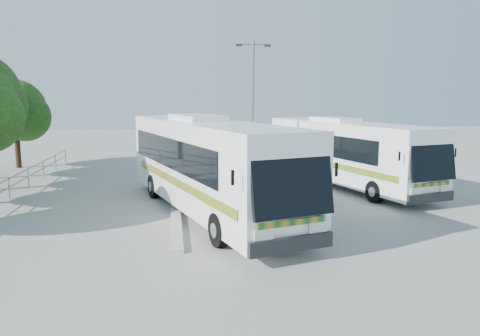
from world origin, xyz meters
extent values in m
plane|color=gray|center=(0.00, 0.00, 0.00)|extent=(100.00, 100.00, 0.00)
cube|color=#B2B2AD|center=(-2.30, 2.00, 0.07)|extent=(0.40, 16.00, 0.15)
cylinder|color=gray|center=(-10.00, 4.00, 0.95)|extent=(0.06, 22.00, 0.06)
cylinder|color=gray|center=(-10.00, 4.00, 0.55)|extent=(0.06, 22.00, 0.06)
cylinder|color=gray|center=(-10.00, 14.00, 0.50)|extent=(0.06, 0.06, 1.00)
cylinder|color=#382314|center=(-12.70, 13.30, 1.39)|extent=(0.36, 0.36, 2.77)
sphere|color=#1D3A10|center=(-12.70, 13.30, 3.91)|extent=(4.03, 4.03, 4.03)
sphere|color=#1D3A10|center=(-11.94, 12.80, 3.46)|extent=(3.28, 3.28, 3.28)
sphere|color=#1D3A10|center=(-13.33, 13.93, 4.41)|extent=(3.02, 3.02, 3.02)
cube|color=white|center=(-1.00, -0.93, 2.09)|extent=(6.48, 13.58, 3.39)
cube|color=black|center=(0.92, -7.36, 2.50)|extent=(2.60, 1.22, 2.16)
cube|color=black|center=(-2.54, -0.70, 2.50)|extent=(3.11, 10.25, 1.22)
cube|color=black|center=(0.16, 0.11, 2.50)|extent=(3.11, 10.25, 1.22)
cube|color=#0D5F24|center=(-2.26, -1.66, 1.45)|extent=(3.34, 11.09, 0.31)
cylinder|color=black|center=(-0.96, -5.45, 0.56)|extent=(0.64, 1.16, 1.11)
cylinder|color=black|center=(1.44, -4.73, 0.56)|extent=(0.64, 1.16, 1.11)
cylinder|color=black|center=(-3.29, 2.33, 0.56)|extent=(0.64, 1.16, 1.11)
cylinder|color=black|center=(-0.88, 3.05, 0.56)|extent=(0.64, 1.16, 1.11)
cube|color=white|center=(6.75, 3.92, 1.89)|extent=(5.57, 12.35, 3.08)
cube|color=black|center=(8.33, -1.96, 2.27)|extent=(2.36, 1.05, 1.96)
cube|color=black|center=(5.35, 4.17, 2.27)|extent=(2.56, 9.37, 1.11)
cube|color=black|center=(7.83, 4.84, 2.27)|extent=(2.56, 9.37, 1.11)
cube|color=#0E6427|center=(5.58, 3.30, 1.31)|extent=(2.75, 10.15, 0.28)
cylinder|color=black|center=(6.67, -0.18, 0.50)|extent=(0.55, 1.05, 1.01)
cylinder|color=black|center=(8.87, 0.42, 0.50)|extent=(0.55, 1.05, 1.01)
cylinder|color=black|center=(4.76, 6.94, 0.50)|extent=(0.55, 1.05, 1.01)
cylinder|color=black|center=(6.96, 7.53, 0.50)|extent=(0.55, 1.05, 1.01)
cylinder|color=gray|center=(2.00, 5.34, 3.85)|extent=(0.16, 0.16, 7.70)
cylinder|color=gray|center=(2.00, 5.34, 7.51)|extent=(1.54, 0.11, 0.08)
cube|color=black|center=(1.23, 5.36, 7.46)|extent=(0.34, 0.18, 0.12)
cube|color=black|center=(2.77, 5.33, 7.46)|extent=(0.34, 0.18, 0.12)
camera|label=1|loc=(-2.38, -19.85, 4.77)|focal=35.00mm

